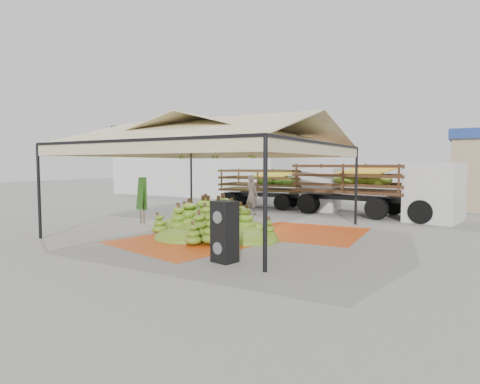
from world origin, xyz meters
The scene contains 17 objects.
ground centered at (0.00, 0.00, 0.00)m, with size 90.00×90.00×0.00m, color slate.
canopy_tent centered at (0.00, 0.00, 3.30)m, with size 8.10×8.10×4.00m.
building_white centered at (-10.00, 14.00, 2.71)m, with size 14.30×6.30×5.40m.
tarp_left centered at (0.42, -2.22, 0.01)m, with size 3.81×3.63×0.01m, color #CC4913.
tarp_right centered at (3.00, 1.28, 0.01)m, with size 3.70×3.88×0.01m, color #E34215.
banana_heap centered at (0.46, -0.78, 0.57)m, with size 5.29×4.35×1.13m, color #4A7217.
hand_yellow_a centered at (-0.40, -1.50, 0.09)m, with size 0.41×0.34×0.19m, color gold.
hand_yellow_b centered at (0.91, -1.91, 0.10)m, with size 0.44×0.36×0.20m, color #AFA423.
hand_red_a centered at (1.51, -0.85, 0.10)m, with size 0.44×0.36×0.20m, color #551F13.
hand_red_b centered at (1.38, -1.44, 0.10)m, with size 0.42×0.35×0.19m, color #5B2514.
hand_green centered at (0.86, -2.39, 0.09)m, with size 0.38×0.31×0.17m, color #3C7919.
hanging_bunches centered at (-0.07, 0.18, 2.62)m, with size 3.24×0.24×0.20m.
speaker_stack centered at (2.76, -3.68, 0.74)m, with size 0.63×0.58×1.49m.
banana_leaves centered at (-3.70, -0.34, 0.00)m, with size 0.96×1.36×3.70m, color #247D21, non-canonical shape.
vendor centered at (-1.05, 4.78, 0.94)m, with size 0.68×0.45×1.87m, color gray.
truck_left centered at (-0.80, 7.91, 1.32)m, with size 6.40×2.58×2.15m.
truck_right centered at (4.33, 6.93, 1.50)m, with size 7.43×3.67×2.44m.
Camera 1 is at (7.85, -11.80, 2.37)m, focal length 30.00 mm.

